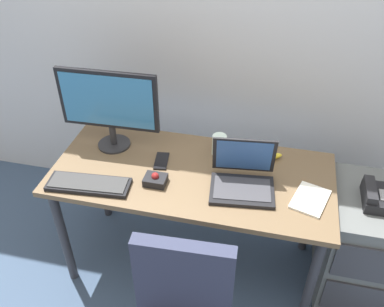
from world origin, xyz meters
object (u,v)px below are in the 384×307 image
laptop (243,177)px  paper_notepad (310,199)px  keyboard (89,184)px  banana (265,157)px  file_cabinet (362,244)px  coffee_mug (220,145)px  desk_phone (379,197)px  trackball_mouse (155,180)px  monitor_main (109,104)px  cell_phone (162,161)px

laptop → paper_notepad: 0.34m
keyboard → banana: size_ratio=2.21×
file_cabinet → coffee_mug: (-0.83, 0.12, 0.45)m
desk_phone → trackball_mouse: 1.10m
monitor_main → cell_phone: (0.30, -0.08, -0.26)m
desk_phone → paper_notepad: (-0.33, -0.12, 0.03)m
desk_phone → keyboard: bearing=-169.1°
file_cabinet → keyboard: 1.50m
keyboard → coffee_mug: (0.58, 0.41, 0.05)m
desk_phone → keyboard: (-1.40, -0.27, 0.04)m
cell_phone → desk_phone: bearing=-8.1°
monitor_main → trackball_mouse: 0.48m
file_cabinet → trackball_mouse: bearing=-170.2°
monitor_main → banana: 0.87m
desk_phone → cell_phone: desk_phone is taller
monitor_main → laptop: bearing=-13.3°
desk_phone → coffee_mug: coffee_mug is taller
banana → monitor_main: bearing=-176.3°
monitor_main → coffee_mug: size_ratio=4.56×
keyboard → laptop: laptop is taller
desk_phone → file_cabinet: bearing=63.2°
monitor_main → trackball_mouse: bearing=-38.5°
trackball_mouse → paper_notepad: size_ratio=0.53×
file_cabinet → trackball_mouse: size_ratio=6.05×
file_cabinet → banana: 0.72m
desk_phone → coffee_mug: bearing=170.4°
file_cabinet → laptop: (-0.67, -0.11, 0.44)m
laptop → paper_notepad: laptop is taller
cell_phone → file_cabinet: bearing=-7.3°
desk_phone → laptop: (-0.67, -0.09, 0.08)m
monitor_main → cell_phone: monitor_main is taller
monitor_main → desk_phone: bearing=-3.4°
coffee_mug → banana: size_ratio=0.62×
monitor_main → banana: monitor_main is taller
file_cabinet → laptop: laptop is taller
file_cabinet → monitor_main: size_ratio=1.24×
file_cabinet → coffee_mug: size_ratio=5.64×
laptop → trackball_mouse: (-0.42, -0.08, -0.03)m
desk_phone → paper_notepad: desk_phone is taller
paper_notepad → monitor_main: bearing=169.1°
file_cabinet → trackball_mouse: trackball_mouse is taller
coffee_mug → file_cabinet: bearing=-8.4°
laptop → coffee_mug: size_ratio=2.88×
monitor_main → trackball_mouse: monitor_main is taller
keyboard → paper_notepad: (1.07, 0.15, -0.01)m
cell_phone → banana: size_ratio=0.75×
desk_phone → paper_notepad: size_ratio=0.96×
trackball_mouse → coffee_mug: bearing=49.1°
monitor_main → trackball_mouse: (0.32, -0.26, -0.24)m
trackball_mouse → laptop: bearing=10.6°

